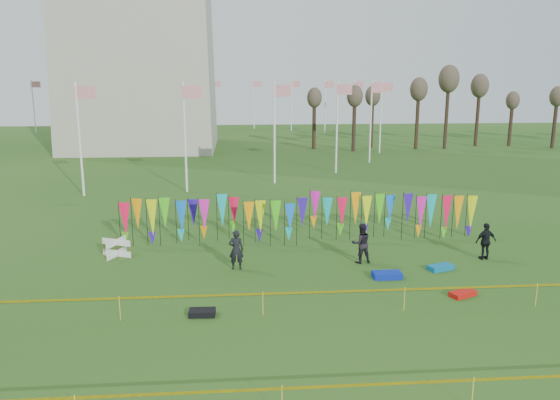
{
  "coord_description": "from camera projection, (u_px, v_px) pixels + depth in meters",
  "views": [
    {
      "loc": [
        -3.03,
        -19.28,
        8.29
      ],
      "look_at": [
        -1.0,
        6.0,
        2.59
      ],
      "focal_mm": 35.0,
      "sensor_mm": 36.0,
      "label": 1
    }
  ],
  "objects": [
    {
      "name": "flagpole_ring",
      "position": [
        144.0,
        114.0,
        65.51
      ],
      "size": [
        57.4,
        56.16,
        8.0
      ],
      "color": "white",
      "rests_on": "ground"
    },
    {
      "name": "person_left",
      "position": [
        236.0,
        250.0,
        23.98
      ],
      "size": [
        0.68,
        0.51,
        1.8
      ],
      "primitive_type": "imported",
      "rotation": [
        0.0,
        0.0,
        3.09
      ],
      "color": "black",
      "rests_on": "ground"
    },
    {
      "name": "kite_bag_blue",
      "position": [
        387.0,
        275.0,
        23.08
      ],
      "size": [
        1.22,
        0.66,
        0.25
      ],
      "primitive_type": "cube",
      "rotation": [
        0.0,
        0.0,
        0.03
      ],
      "color": "#0B25B3",
      "rests_on": "ground"
    },
    {
      "name": "tree_line",
      "position": [
        531.0,
        96.0,
        64.75
      ],
      "size": [
        53.92,
        1.92,
        7.84
      ],
      "color": "#38271C",
      "rests_on": "ground"
    },
    {
      "name": "box_kite",
      "position": [
        116.0,
        248.0,
        25.74
      ],
      "size": [
        0.79,
        0.79,
        0.88
      ],
      "rotation": [
        0.0,
        0.0,
        -0.42
      ],
      "color": "red",
      "rests_on": "ground"
    },
    {
      "name": "kite_bag_red",
      "position": [
        463.0,
        294.0,
        21.16
      ],
      "size": [
        1.18,
        0.91,
        0.2
      ],
      "primitive_type": "cube",
      "rotation": [
        0.0,
        0.0,
        0.45
      ],
      "color": "red",
      "rests_on": "ground"
    },
    {
      "name": "caution_tape_near",
      "position": [
        318.0,
        293.0,
        19.44
      ],
      "size": [
        26.0,
        0.02,
        0.9
      ],
      "color": "#DABD04",
      "rests_on": "ground"
    },
    {
      "name": "caution_tape_far",
      "position": [
        354.0,
        387.0,
        13.55
      ],
      "size": [
        26.0,
        0.02,
        0.9
      ],
      "color": "#DABD04",
      "rests_on": "ground"
    },
    {
      "name": "person_right",
      "position": [
        486.0,
        241.0,
        25.31
      ],
      "size": [
        1.09,
        0.71,
        1.74
      ],
      "primitive_type": "imported",
      "rotation": [
        0.0,
        0.0,
        3.28
      ],
      "color": "black",
      "rests_on": "ground"
    },
    {
      "name": "banner_row",
      "position": [
        302.0,
        213.0,
        27.98
      ],
      "size": [
        18.64,
        0.64,
        2.39
      ],
      "color": "black",
      "rests_on": "ground"
    },
    {
      "name": "kite_bag_teal",
      "position": [
        441.0,
        267.0,
        24.06
      ],
      "size": [
        1.25,
        0.89,
        0.22
      ],
      "primitive_type": "cube",
      "rotation": [
        0.0,
        0.0,
        0.34
      ],
      "color": "#0B6A9E",
      "rests_on": "ground"
    },
    {
      "name": "ground",
      "position": [
        319.0,
        300.0,
        20.8
      ],
      "size": [
        160.0,
        160.0,
        0.0
      ],
      "primitive_type": "plane",
      "color": "#204C15",
      "rests_on": "ground"
    },
    {
      "name": "kite_bag_black",
      "position": [
        202.0,
        313.0,
        19.43
      ],
      "size": [
        0.95,
        0.57,
        0.22
      ],
      "primitive_type": "cube",
      "rotation": [
        0.0,
        0.0,
        -0.03
      ],
      "color": "black",
      "rests_on": "ground"
    },
    {
      "name": "person_mid",
      "position": [
        361.0,
        243.0,
        24.83
      ],
      "size": [
        0.95,
        0.65,
        1.85
      ],
      "primitive_type": "imported",
      "rotation": [
        0.0,
        0.0,
        3.25
      ],
      "color": "black",
      "rests_on": "ground"
    }
  ]
}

